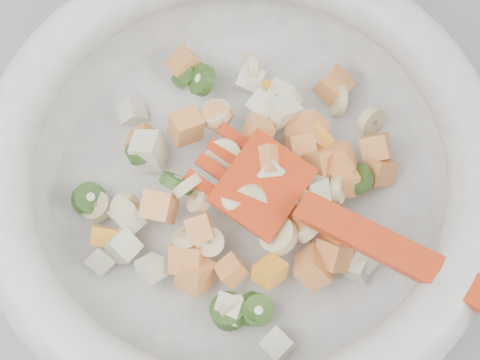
# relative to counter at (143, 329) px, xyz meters

# --- Properties ---
(counter) EXTENTS (2.00, 0.60, 0.90)m
(counter) POSITION_rel_counter_xyz_m (0.00, 0.00, 0.00)
(counter) COLOR gray
(counter) RESTS_ON ground
(mixing_bowl) EXTENTS (0.43, 0.38, 0.12)m
(mixing_bowl) POSITION_rel_counter_xyz_m (0.13, 0.03, 0.51)
(mixing_bowl) COLOR silver
(mixing_bowl) RESTS_ON counter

